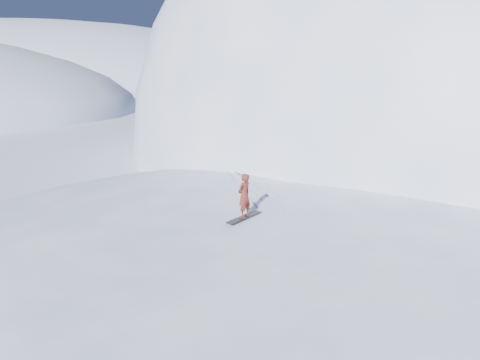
# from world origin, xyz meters

# --- Properties ---
(ground) EXTENTS (400.00, 400.00, 0.00)m
(ground) POSITION_xyz_m (0.00, 0.00, 0.00)
(ground) COLOR white
(ground) RESTS_ON ground
(near_ridge) EXTENTS (36.00, 28.00, 4.80)m
(near_ridge) POSITION_xyz_m (1.00, 3.00, 0.00)
(near_ridge) COLOR white
(near_ridge) RESTS_ON ground
(summit_peak) EXTENTS (60.00, 56.00, 56.00)m
(summit_peak) POSITION_xyz_m (22.00, 26.00, 0.00)
(summit_peak) COLOR white
(summit_peak) RESTS_ON ground
(peak_shoulder) EXTENTS (28.00, 24.00, 18.00)m
(peak_shoulder) POSITION_xyz_m (10.00, 20.00, 0.00)
(peak_shoulder) COLOR white
(peak_shoulder) RESTS_ON ground
(far_ridge_c) EXTENTS (140.00, 90.00, 36.00)m
(far_ridge_c) POSITION_xyz_m (-40.00, 110.00, 0.00)
(far_ridge_c) COLOR white
(far_ridge_c) RESTS_ON ground
(wind_bumps) EXTENTS (16.00, 14.40, 1.00)m
(wind_bumps) POSITION_xyz_m (-0.56, 2.12, 0.00)
(wind_bumps) COLOR white
(wind_bumps) RESTS_ON ground
(snowboard) EXTENTS (1.42, 1.30, 0.03)m
(snowboard) POSITION_xyz_m (-1.85, 1.75, 2.41)
(snowboard) COLOR black
(snowboard) RESTS_ON near_ridge
(snowboarder) EXTENTS (0.68, 0.66, 1.57)m
(snowboarder) POSITION_xyz_m (-1.85, 1.75, 3.21)
(snowboarder) COLOR maroon
(snowboarder) RESTS_ON snowboard
(board_tracks) EXTENTS (2.35, 5.97, 0.04)m
(board_tracks) POSITION_xyz_m (-0.90, 5.32, 2.42)
(board_tracks) COLOR silver
(board_tracks) RESTS_ON ground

